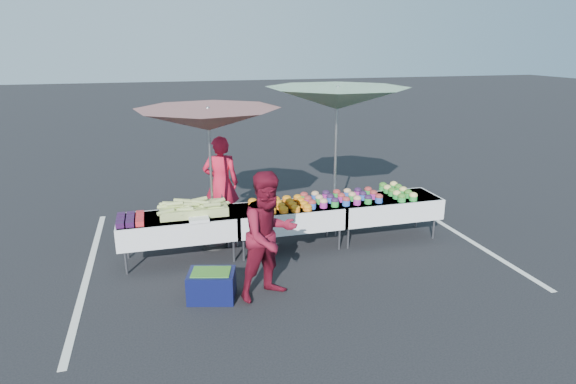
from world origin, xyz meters
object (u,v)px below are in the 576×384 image
object	(u,v)px
vendor	(221,183)
table_center	(288,216)
customer	(269,236)
storage_bin	(212,285)
umbrella_left	(208,121)
umbrella_right	(337,99)
table_left	(179,226)
table_right	(386,206)

from	to	relation	value
vendor	table_center	bearing A→B (deg)	136.50
table_center	vendor	size ratio (longest dim) A/B	1.05
customer	storage_bin	xyz separation A→B (m)	(-0.79, 0.12, -0.68)
umbrella_left	umbrella_right	size ratio (longest dim) A/B	0.81
customer	umbrella_left	xyz separation A→B (m)	(-0.53, 1.92, 1.29)
table_left	umbrella_left	size ratio (longest dim) A/B	0.67
customer	table_center	bearing A→B (deg)	44.98
table_left	table_right	bearing A→B (deg)	0.00
table_center	vendor	distance (m)	1.56
table_center	table_right	world-z (taller)	same
customer	umbrella_left	distance (m)	2.37
vendor	storage_bin	world-z (taller)	vendor
table_left	storage_bin	size ratio (longest dim) A/B	2.58
umbrella_left	table_left	bearing A→B (deg)	-145.00
table_right	umbrella_right	world-z (taller)	umbrella_right
umbrella_right	storage_bin	bearing A→B (deg)	-139.93
table_right	umbrella_left	size ratio (longest dim) A/B	0.67
umbrella_right	customer	bearing A→B (deg)	-128.15
umbrella_left	storage_bin	xyz separation A→B (m)	(-0.26, -1.80, -1.96)
table_center	table_left	bearing A→B (deg)	180.00
table_left	table_center	bearing A→B (deg)	0.00
umbrella_left	umbrella_right	world-z (taller)	umbrella_right
vendor	umbrella_left	bearing A→B (deg)	80.00
table_left	table_right	xyz separation A→B (m)	(3.60, 0.00, 0.00)
table_center	customer	size ratio (longest dim) A/B	1.05
vendor	customer	world-z (taller)	customer
table_center	table_right	distance (m)	1.80
umbrella_left	table_right	bearing A→B (deg)	-7.87
table_center	vendor	xyz separation A→B (m)	(-0.95, 1.20, 0.30)
vendor	umbrella_left	world-z (taller)	umbrella_left
customer	umbrella_right	world-z (taller)	umbrella_right
vendor	umbrella_left	distance (m)	1.53
vendor	umbrella_left	size ratio (longest dim) A/B	0.64
umbrella_left	storage_bin	distance (m)	2.67
table_right	vendor	size ratio (longest dim) A/B	1.05
table_left	table_center	size ratio (longest dim) A/B	1.00
storage_bin	customer	bearing A→B (deg)	6.59
table_left	customer	size ratio (longest dim) A/B	1.05
table_left	vendor	size ratio (longest dim) A/B	1.05
table_left	umbrella_right	world-z (taller)	umbrella_right
table_left	umbrella_right	size ratio (longest dim) A/B	0.54
table_right	vendor	distance (m)	3.01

